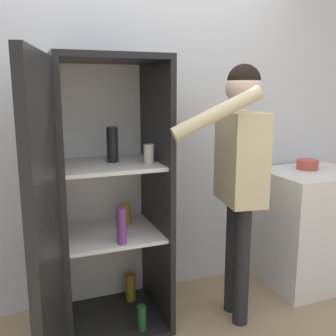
# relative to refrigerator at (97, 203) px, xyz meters

# --- Properties ---
(wall_back) EXTENTS (7.00, 0.06, 2.55)m
(wall_back) POSITION_rel_refrigerator_xyz_m (0.30, 0.46, 0.40)
(wall_back) COLOR silver
(wall_back) RESTS_ON ground_plane
(refrigerator) EXTENTS (0.87, 1.29, 1.76)m
(refrigerator) POSITION_rel_refrigerator_xyz_m (0.00, 0.00, 0.00)
(refrigerator) COLOR black
(refrigerator) RESTS_ON ground_plane
(person) EXTENTS (0.70, 0.53, 1.71)m
(person) POSITION_rel_refrigerator_xyz_m (0.90, -0.16, 0.23)
(person) COLOR #262628
(person) RESTS_ON ground_plane
(counter) EXTENTS (0.75, 0.64, 0.92)m
(counter) POSITION_rel_refrigerator_xyz_m (1.74, 0.09, -0.41)
(counter) COLOR white
(counter) RESTS_ON ground_plane
(bowl) EXTENTS (0.17, 0.17, 0.08)m
(bowl) POSITION_rel_refrigerator_xyz_m (1.74, 0.17, 0.09)
(bowl) COLOR #B24738
(bowl) RESTS_ON counter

